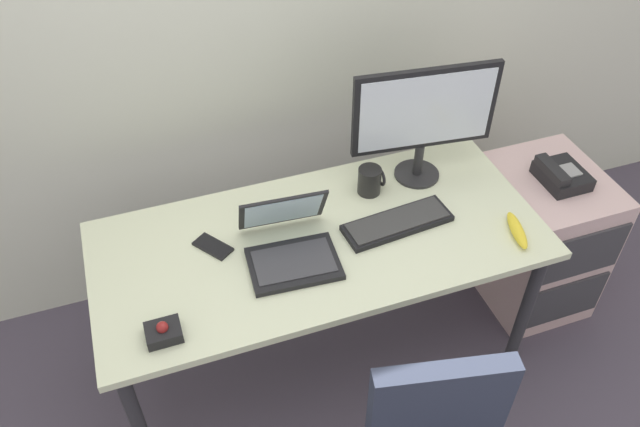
# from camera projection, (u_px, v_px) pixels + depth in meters

# --- Properties ---
(ground_plane) EXTENTS (8.00, 8.00, 0.00)m
(ground_plane) POSITION_uv_depth(u_px,v_px,m) (320.00, 356.00, 2.80)
(ground_plane) COLOR #494151
(desk) EXTENTS (1.63, 0.74, 0.74)m
(desk) POSITION_uv_depth(u_px,v_px,m) (320.00, 252.00, 2.35)
(desk) COLOR beige
(desk) RESTS_ON ground
(file_cabinet) EXTENTS (0.42, 0.53, 0.69)m
(file_cabinet) POSITION_uv_depth(u_px,v_px,m) (538.00, 238.00, 2.85)
(file_cabinet) COLOR beige
(file_cabinet) RESTS_ON ground
(desk_phone) EXTENTS (0.17, 0.20, 0.09)m
(desk_phone) POSITION_uv_depth(u_px,v_px,m) (561.00, 175.00, 2.58)
(desk_phone) COLOR black
(desk_phone) RESTS_ON file_cabinet
(monitor_main) EXTENTS (0.56, 0.18, 0.48)m
(monitor_main) POSITION_uv_depth(u_px,v_px,m) (425.00, 115.00, 2.37)
(monitor_main) COLOR #262628
(monitor_main) RESTS_ON desk
(keyboard) EXTENTS (0.42, 0.17, 0.03)m
(keyboard) POSITION_uv_depth(u_px,v_px,m) (397.00, 223.00, 2.34)
(keyboard) COLOR black
(keyboard) RESTS_ON desk
(laptop) EXTENTS (0.33, 0.35, 0.22)m
(laptop) POSITION_uv_depth(u_px,v_px,m) (290.00, 244.00, 2.21)
(laptop) COLOR black
(laptop) RESTS_ON desk
(trackball_mouse) EXTENTS (0.11, 0.09, 0.07)m
(trackball_mouse) POSITION_uv_depth(u_px,v_px,m) (164.00, 332.00, 1.97)
(trackball_mouse) COLOR black
(trackball_mouse) RESTS_ON desk
(coffee_mug) EXTENTS (0.10, 0.09, 0.11)m
(coffee_mug) POSITION_uv_depth(u_px,v_px,m) (370.00, 180.00, 2.45)
(coffee_mug) COLOR black
(coffee_mug) RESTS_ON desk
(cell_phone) EXTENTS (0.14, 0.16, 0.01)m
(cell_phone) POSITION_uv_depth(u_px,v_px,m) (213.00, 247.00, 2.26)
(cell_phone) COLOR black
(cell_phone) RESTS_ON desk
(banana) EXTENTS (0.09, 0.19, 0.04)m
(banana) POSITION_uv_depth(u_px,v_px,m) (517.00, 230.00, 2.30)
(banana) COLOR yellow
(banana) RESTS_ON desk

